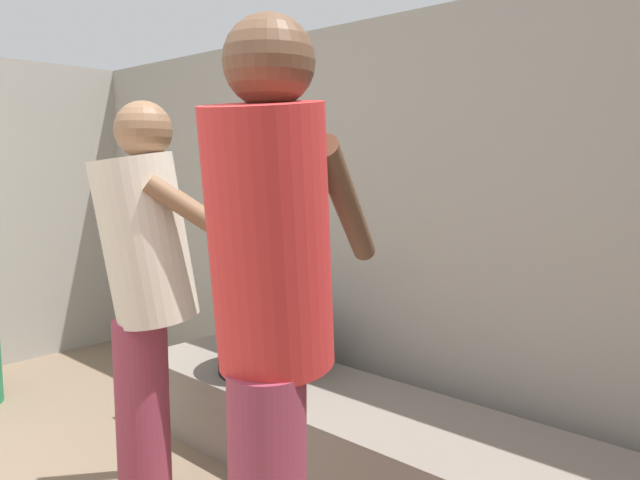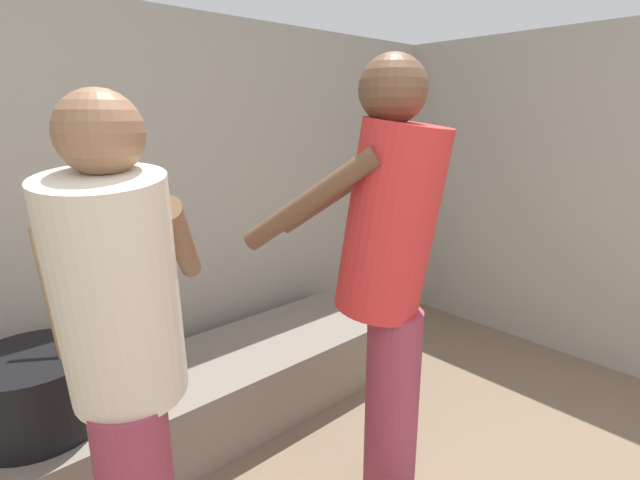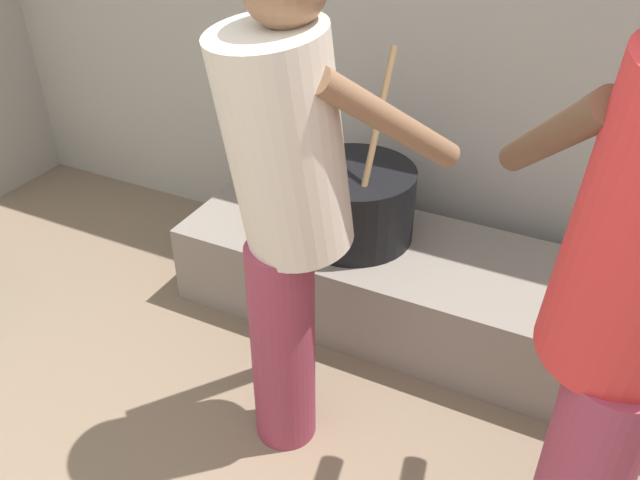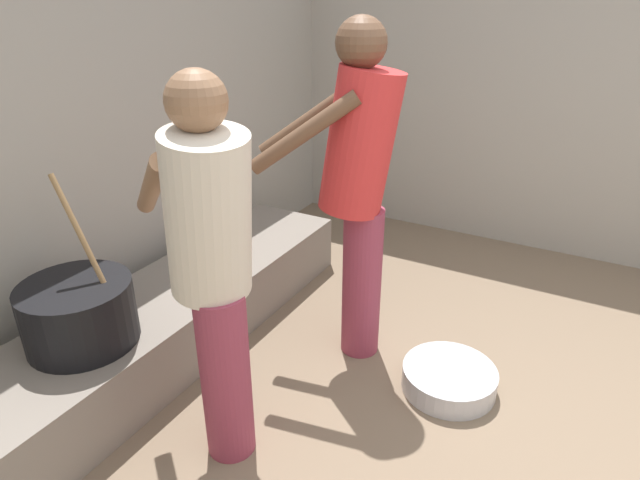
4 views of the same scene
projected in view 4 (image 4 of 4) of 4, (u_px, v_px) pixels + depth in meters
The scene contains 6 objects.
block_enclosure_rear at pixel (48, 164), 2.59m from camera, with size 5.23×0.20×1.99m, color #9E998E.
hearth_ledge at pixel (177, 315), 2.87m from camera, with size 2.43×0.60×0.34m, color slate.
cooking_pot_main at pixel (79, 313), 2.31m from camera, with size 0.48×0.48×0.74m.
cook_in_red_shirt at pixel (358, 178), 2.48m from camera, with size 0.58×0.76×1.67m.
cook_in_cream_shirt at pixel (212, 259), 1.92m from camera, with size 0.62×0.72×1.54m.
metal_mixing_bowl at pixel (449, 379), 2.57m from camera, with size 0.45×0.45×0.11m, color #B7B7BC.
Camera 4 is at (-1.54, 0.20, 1.75)m, focal length 29.79 mm.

